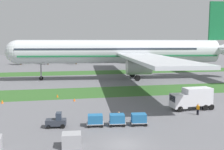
# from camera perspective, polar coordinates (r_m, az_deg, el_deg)

# --- Properties ---
(ground_plane) EXTENTS (400.00, 400.00, 0.00)m
(ground_plane) POSITION_cam_1_polar(r_m,az_deg,el_deg) (29.42, 2.60, -14.85)
(ground_plane) COLOR slate
(grass_strip_near) EXTENTS (320.00, 12.28, 0.01)m
(grass_strip_near) POSITION_cam_1_polar(r_m,az_deg,el_deg) (57.81, -4.57, -3.77)
(grass_strip_near) COLOR #336028
(grass_strip_near) RESTS_ON ground
(grass_strip_far) EXTENTS (320.00, 12.28, 0.01)m
(grass_strip_far) POSITION_cam_1_polar(r_m,az_deg,el_deg) (93.81, -7.22, 0.47)
(grass_strip_far) COLOR #336028
(grass_strip_far) RESTS_ON ground
(airliner) EXTENTS (69.06, 84.96, 22.86)m
(airliner) POSITION_cam_1_polar(r_m,az_deg,el_deg) (77.00, 3.38, 5.15)
(airliner) COLOR silver
(airliner) RESTS_ON ground
(baggage_tug) EXTENTS (2.73, 1.58, 1.97)m
(baggage_tug) POSITION_cam_1_polar(r_m,az_deg,el_deg) (35.23, -11.99, -9.81)
(baggage_tug) COLOR #2D333D
(baggage_tug) RESTS_ON ground
(cargo_dolly_lead) EXTENTS (2.35, 1.74, 1.55)m
(cargo_dolly_lead) POSITION_cam_1_polar(r_m,az_deg,el_deg) (34.93, -3.68, -9.63)
(cargo_dolly_lead) COLOR #A3A3A8
(cargo_dolly_lead) RESTS_ON ground
(cargo_dolly_second) EXTENTS (2.35, 1.74, 1.55)m
(cargo_dolly_second) POSITION_cam_1_polar(r_m,az_deg,el_deg) (35.11, 1.13, -9.53)
(cargo_dolly_second) COLOR #A3A3A8
(cargo_dolly_second) RESTS_ON ground
(cargo_dolly_third) EXTENTS (2.35, 1.74, 1.55)m
(cargo_dolly_third) POSITION_cam_1_polar(r_m,az_deg,el_deg) (35.52, 5.85, -9.37)
(cargo_dolly_third) COLOR #A3A3A8
(cargo_dolly_third) RESTS_ON ground
(catering_truck) EXTENTS (7.02, 2.52, 3.58)m
(catering_truck) POSITION_cam_1_polar(r_m,az_deg,el_deg) (44.85, 17.04, -4.77)
(catering_truck) COLOR silver
(catering_truck) RESTS_ON ground
(ground_crew_marshaller) EXTENTS (0.36, 0.53, 1.74)m
(ground_crew_marshaller) POSITION_cam_1_polar(r_m,az_deg,el_deg) (42.19, 18.20, -6.98)
(ground_crew_marshaller) COLOR black
(ground_crew_marshaller) RESTS_ON ground
(ground_crew_loader) EXTENTS (0.56, 0.36, 1.74)m
(ground_crew_loader) POSITION_cam_1_polar(r_m,az_deg,el_deg) (35.69, 1.48, -9.21)
(ground_crew_loader) COLOR black
(ground_crew_loader) RESTS_ON ground
(uld_container_1) EXTENTS (2.10, 1.73, 1.51)m
(uld_container_1) POSITION_cam_1_polar(r_m,az_deg,el_deg) (28.77, -8.78, -13.84)
(uld_container_1) COLOR #A3A3A8
(uld_container_1) RESTS_ON ground
(taxiway_marker_0) EXTENTS (0.44, 0.44, 0.67)m
(taxiway_marker_0) POSITION_cam_1_polar(r_m,az_deg,el_deg) (51.32, -22.79, -5.37)
(taxiway_marker_0) COLOR orange
(taxiway_marker_0) RESTS_ON ground
(taxiway_marker_1) EXTENTS (0.44, 0.44, 0.58)m
(taxiway_marker_1) POSITION_cam_1_polar(r_m,az_deg,el_deg) (53.66, -11.81, -4.45)
(taxiway_marker_1) COLOR orange
(taxiway_marker_1) RESTS_ON ground
(taxiway_marker_2) EXTENTS (0.44, 0.44, 0.54)m
(taxiway_marker_2) POSITION_cam_1_polar(r_m,az_deg,el_deg) (49.64, -8.20, -5.35)
(taxiway_marker_2) COLOR orange
(taxiway_marker_2) RESTS_ON ground
(distant_tree_line) EXTENTS (163.86, 10.43, 12.70)m
(distant_tree_line) POSITION_cam_1_polar(r_m,az_deg,el_deg) (130.58, -9.33, 5.55)
(distant_tree_line) COLOR #4C3823
(distant_tree_line) RESTS_ON ground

